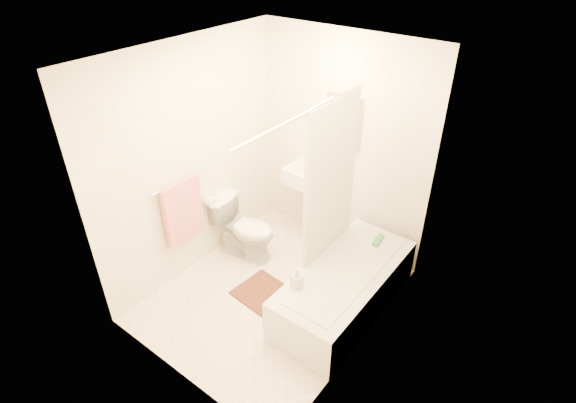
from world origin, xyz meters
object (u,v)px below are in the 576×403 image
Objects in this scene: toilet at (245,229)px; bathtub at (345,289)px; sink at (310,200)px; bath_mat at (267,295)px; soap_bottle at (297,278)px.

bathtub is (1.31, -0.03, -0.12)m from toilet.
toilet is at bearing -113.19° from sink.
bathtub reaches higher than bath_mat.
sink is at bearing -34.26° from toilet.
soap_bottle is at bearing -122.45° from toilet.
toilet is 0.44× the size of bathtub.
bathtub is (0.95, -0.76, -0.26)m from sink.
bath_mat is 3.10× the size of soap_bottle.
bathtub is 2.53× the size of bath_mat.
toilet reaches higher than soap_bottle.
bath_mat is 0.71m from soap_bottle.
bath_mat is at bearing -73.51° from sink.
sink is 1.24m from bath_mat.
bathtub is 0.61m from soap_bottle.
sink is (0.36, 0.73, 0.15)m from toilet.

